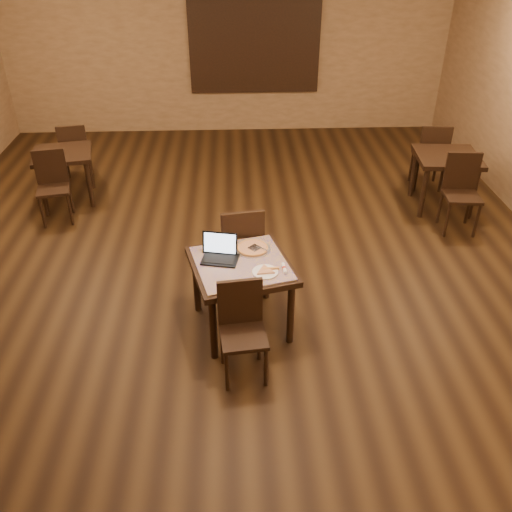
{
  "coord_description": "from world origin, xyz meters",
  "views": [
    {
      "loc": [
        0.07,
        -5.19,
        3.6
      ],
      "look_at": [
        0.26,
        -0.9,
        0.85
      ],
      "focal_mm": 38.0,
      "sensor_mm": 36.0,
      "label": 1
    }
  ],
  "objects_px": {
    "chair_main_near": "(242,324)",
    "other_table_a_chair_near": "(461,188)",
    "pizza_pan": "(253,249)",
    "other_table_b": "(63,160)",
    "other_table_b_chair_far": "(75,150)",
    "other_table_b_chair_near": "(53,182)",
    "other_table_a": "(446,164)",
    "other_table_a_chair_far": "(431,153)",
    "laptop": "(220,252)",
    "tiled_table": "(241,272)",
    "chair_main_far": "(241,245)"
  },
  "relations": [
    {
      "from": "tiled_table",
      "to": "other_table_a",
      "type": "xyz_separation_m",
      "value": [
        2.88,
        2.52,
        -0.01
      ]
    },
    {
      "from": "chair_main_far",
      "to": "other_table_a_chair_near",
      "type": "height_order",
      "value": "chair_main_far"
    },
    {
      "from": "tiled_table",
      "to": "other_table_b_chair_near",
      "type": "distance_m",
      "value": 3.46
    },
    {
      "from": "other_table_b_chair_far",
      "to": "other_table_b_chair_near",
      "type": "bearing_deg",
      "value": 76.62
    },
    {
      "from": "other_table_b",
      "to": "other_table_b_chair_far",
      "type": "bearing_deg",
      "value": 76.62
    },
    {
      "from": "laptop",
      "to": "other_table_a_chair_far",
      "type": "xyz_separation_m",
      "value": [
        3.07,
        3.0,
        -0.25
      ]
    },
    {
      "from": "other_table_a",
      "to": "pizza_pan",
      "type": "bearing_deg",
      "value": -135.3
    },
    {
      "from": "chair_main_near",
      "to": "other_table_a_chair_near",
      "type": "relative_size",
      "value": 0.91
    },
    {
      "from": "other_table_a_chair_far",
      "to": "other_table_b_chair_near",
      "type": "height_order",
      "value": "other_table_a_chair_far"
    },
    {
      "from": "chair_main_far",
      "to": "chair_main_near",
      "type": "bearing_deg",
      "value": 80.18
    },
    {
      "from": "other_table_a",
      "to": "other_table_b_chair_near",
      "type": "distance_m",
      "value": 5.35
    },
    {
      "from": "other_table_b",
      "to": "other_table_b_chair_near",
      "type": "distance_m",
      "value": 0.56
    },
    {
      "from": "chair_main_far",
      "to": "other_table_b",
      "type": "bearing_deg",
      "value": -52.58
    },
    {
      "from": "other_table_b",
      "to": "other_table_b_chair_near",
      "type": "bearing_deg",
      "value": -103.38
    },
    {
      "from": "other_table_a_chair_far",
      "to": "other_table_b",
      "type": "height_order",
      "value": "other_table_a_chair_far"
    },
    {
      "from": "other_table_a_chair_near",
      "to": "other_table_b_chair_far",
      "type": "relative_size",
      "value": 1.06
    },
    {
      "from": "laptop",
      "to": "other_table_b_chair_far",
      "type": "relative_size",
      "value": 0.4
    },
    {
      "from": "pizza_pan",
      "to": "laptop",
      "type": "bearing_deg",
      "value": -157.05
    },
    {
      "from": "other_table_b_chair_near",
      "to": "laptop",
      "type": "bearing_deg",
      "value": -57.25
    },
    {
      "from": "other_table_b_chair_far",
      "to": "other_table_b",
      "type": "bearing_deg",
      "value": 76.62
    },
    {
      "from": "chair_main_far",
      "to": "laptop",
      "type": "height_order",
      "value": "chair_main_far"
    },
    {
      "from": "other_table_b_chair_far",
      "to": "other_table_a_chair_far",
      "type": "bearing_deg",
      "value": 163.72
    },
    {
      "from": "chair_main_far",
      "to": "other_table_a",
      "type": "distance_m",
      "value": 3.44
    },
    {
      "from": "other_table_a_chair_far",
      "to": "other_table_b_chair_near",
      "type": "relative_size",
      "value": 1.06
    },
    {
      "from": "chair_main_far",
      "to": "other_table_b_chair_near",
      "type": "relative_size",
      "value": 1.09
    },
    {
      "from": "other_table_b",
      "to": "other_table_a_chair_far",
      "type": "bearing_deg",
      "value": -10.28
    },
    {
      "from": "laptop",
      "to": "pizza_pan",
      "type": "relative_size",
      "value": 1.07
    },
    {
      "from": "pizza_pan",
      "to": "chair_main_near",
      "type": "bearing_deg",
      "value": -98.59
    },
    {
      "from": "other_table_a_chair_far",
      "to": "other_table_b_chair_near",
      "type": "xyz_separation_m",
      "value": [
        -5.34,
        -0.68,
        -0.03
      ]
    },
    {
      "from": "other_table_a_chair_near",
      "to": "other_table_b",
      "type": "height_order",
      "value": "other_table_a_chair_near"
    },
    {
      "from": "other_table_a_chair_near",
      "to": "tiled_table",
      "type": "bearing_deg",
      "value": -141.1
    },
    {
      "from": "chair_main_near",
      "to": "chair_main_far",
      "type": "height_order",
      "value": "chair_main_far"
    },
    {
      "from": "tiled_table",
      "to": "other_table_b_chair_near",
      "type": "xyz_separation_m",
      "value": [
        -2.47,
        2.42,
        -0.12
      ]
    },
    {
      "from": "other_table_a",
      "to": "other_table_a_chair_far",
      "type": "xyz_separation_m",
      "value": [
        -0.01,
        0.59,
        -0.08
      ]
    },
    {
      "from": "chair_main_near",
      "to": "laptop",
      "type": "relative_size",
      "value": 2.41
    },
    {
      "from": "laptop",
      "to": "other_table_a_chair_far",
      "type": "height_order",
      "value": "other_table_a_chair_far"
    },
    {
      "from": "other_table_b_chair_far",
      "to": "laptop",
      "type": "bearing_deg",
      "value": 111.44
    },
    {
      "from": "chair_main_far",
      "to": "other_table_a_chair_far",
      "type": "height_order",
      "value": "chair_main_far"
    },
    {
      "from": "tiled_table",
      "to": "other_table_a_chair_far",
      "type": "height_order",
      "value": "other_table_a_chair_far"
    },
    {
      "from": "other_table_b",
      "to": "laptop",
      "type": "bearing_deg",
      "value": -63.56
    },
    {
      "from": "chair_main_near",
      "to": "other_table_b_chair_near",
      "type": "relative_size",
      "value": 0.97
    },
    {
      "from": "tiled_table",
      "to": "laptop",
      "type": "xyz_separation_m",
      "value": [
        -0.2,
        0.1,
        0.16
      ]
    },
    {
      "from": "other_table_b_chair_near",
      "to": "other_table_b_chair_far",
      "type": "xyz_separation_m",
      "value": [
        0.03,
        1.11,
        0.0
      ]
    },
    {
      "from": "other_table_b_chair_near",
      "to": "other_table_b_chair_far",
      "type": "relative_size",
      "value": 1.0
    },
    {
      "from": "pizza_pan",
      "to": "other_table_b",
      "type": "distance_m",
      "value": 3.76
    },
    {
      "from": "laptop",
      "to": "tiled_table",
      "type": "bearing_deg",
      "value": -15.53
    },
    {
      "from": "other_table_b_chair_far",
      "to": "other_table_a_chair_near",
      "type": "bearing_deg",
      "value": 151.54
    },
    {
      "from": "chair_main_near",
      "to": "other_table_b",
      "type": "relative_size",
      "value": 1.0
    },
    {
      "from": "tiled_table",
      "to": "chair_main_near",
      "type": "relative_size",
      "value": 1.21
    },
    {
      "from": "other_table_a_chair_near",
      "to": "other_table_b",
      "type": "xyz_separation_m",
      "value": [
        -5.34,
        1.05,
        0.04
      ]
    }
  ]
}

